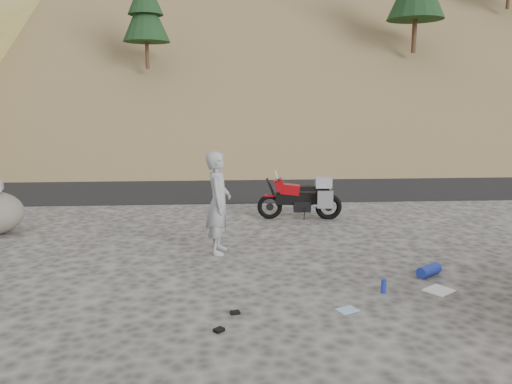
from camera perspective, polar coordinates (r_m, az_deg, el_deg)
ground at (r=8.76m, az=1.69°, el=-8.67°), size 140.00×140.00×0.00m
road at (r=17.50m, az=-1.09°, el=0.99°), size 120.00×7.00×0.05m
hillside at (r=49.80m, az=-3.01°, el=19.89°), size 120.00×73.00×46.72m
motorcycle at (r=12.20m, az=5.46°, el=-0.69°), size 2.07×0.68×1.23m
man at (r=9.63m, az=-4.24°, el=-6.91°), size 0.54×0.75×1.94m
gear_white_cloth at (r=8.25m, az=20.19°, el=-10.51°), size 0.53×0.52×0.01m
gear_blue_mat at (r=8.83m, az=19.15°, el=-8.46°), size 0.49×0.42×0.19m
gear_bottle at (r=7.89m, az=14.38°, el=-10.38°), size 0.10×0.10×0.22m
gear_glove_a at (r=7.00m, az=-2.41°, el=-13.59°), size 0.15×0.12×0.04m
gear_glove_b at (r=6.52m, az=-4.25°, el=-15.45°), size 0.16×0.16×0.04m
gear_blue_cloth at (r=7.21m, az=10.36°, el=-13.11°), size 0.34×0.30×0.01m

